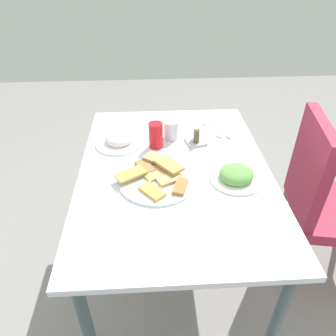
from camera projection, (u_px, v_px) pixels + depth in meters
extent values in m
plane|color=gray|center=(173.00, 273.00, 1.79)|extent=(6.00, 6.00, 0.00)
cube|color=white|center=(175.00, 172.00, 1.37)|extent=(1.12, 0.81, 0.02)
cylinder|color=#425258|center=(112.00, 172.00, 1.97)|extent=(0.04, 0.04, 0.70)
cylinder|color=#425258|center=(90.00, 336.00, 1.17)|extent=(0.04, 0.04, 0.70)
cylinder|color=#425258|center=(223.00, 168.00, 2.01)|extent=(0.04, 0.04, 0.70)
cylinder|color=#425258|center=(275.00, 325.00, 1.20)|extent=(0.04, 0.04, 0.70)
cube|color=#A12541|center=(335.00, 211.00, 1.60)|extent=(0.49, 0.49, 0.06)
cube|color=#A12541|center=(310.00, 167.00, 1.46)|extent=(0.40, 0.12, 0.46)
cylinder|color=#937153|center=(294.00, 267.00, 1.60)|extent=(0.03, 0.03, 0.39)
cylinder|color=#937153|center=(281.00, 214.00, 1.90)|extent=(0.03, 0.03, 0.39)
cylinder|color=white|center=(157.00, 180.00, 1.29)|extent=(0.32, 0.32, 0.01)
cube|color=#DB954B|center=(152.00, 191.00, 1.22)|extent=(0.12, 0.11, 0.01)
cube|color=olive|center=(145.00, 167.00, 1.35)|extent=(0.11, 0.09, 0.01)
cube|color=gold|center=(131.00, 174.00, 1.29)|extent=(0.12, 0.14, 0.01)
cube|color=tan|center=(169.00, 165.00, 1.33)|extent=(0.14, 0.13, 0.01)
cube|color=tan|center=(155.00, 174.00, 1.30)|extent=(0.10, 0.11, 0.01)
cube|color=#A26F37|center=(180.00, 186.00, 1.24)|extent=(0.11, 0.07, 0.02)
cube|color=tan|center=(169.00, 179.00, 1.28)|extent=(0.09, 0.11, 0.01)
cube|color=tan|center=(157.00, 158.00, 1.37)|extent=(0.12, 0.13, 0.01)
cylinder|color=white|center=(236.00, 179.00, 1.30)|extent=(0.21, 0.21, 0.01)
ellipsoid|color=#67A64F|center=(236.00, 174.00, 1.29)|extent=(0.19, 0.20, 0.06)
sphere|color=#E2D050|center=(240.00, 170.00, 1.31)|extent=(0.03, 0.03, 0.03)
cylinder|color=white|center=(119.00, 143.00, 1.53)|extent=(0.23, 0.23, 0.01)
ellipsoid|color=white|center=(119.00, 139.00, 1.52)|extent=(0.17, 0.17, 0.06)
cylinder|color=red|center=(156.00, 135.00, 1.47)|extent=(0.08, 0.08, 0.12)
cylinder|color=silver|center=(170.00, 130.00, 1.55)|extent=(0.07, 0.07, 0.09)
cube|color=white|center=(215.00, 130.00, 1.63)|extent=(0.14, 0.14, 0.00)
cube|color=silver|center=(212.00, 130.00, 1.63)|extent=(0.16, 0.08, 0.00)
cube|color=silver|center=(219.00, 130.00, 1.63)|extent=(0.18, 0.09, 0.00)
cube|color=#B2B2B7|center=(196.00, 142.00, 1.54)|extent=(0.11, 0.11, 0.01)
cylinder|color=white|center=(196.00, 133.00, 1.53)|extent=(0.03, 0.03, 0.06)
cylinder|color=brown|center=(197.00, 136.00, 1.50)|extent=(0.03, 0.03, 0.07)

